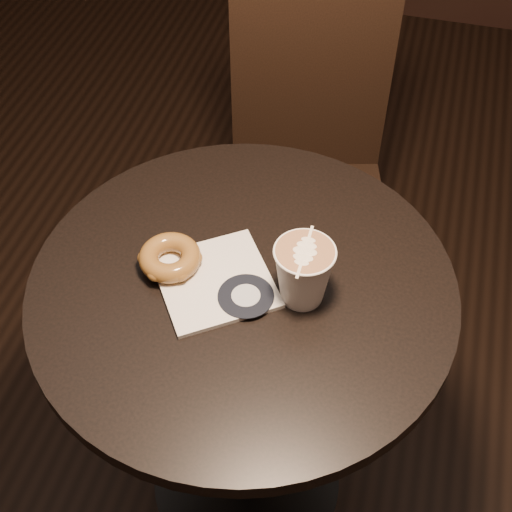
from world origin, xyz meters
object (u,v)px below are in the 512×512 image
at_px(cafe_table, 244,351).
at_px(pastry_bag, 215,281).
at_px(chair, 309,155).
at_px(latte_cup, 303,274).
at_px(doughnut, 170,257).

relative_size(cafe_table, pastry_bag, 4.29).
xyz_separation_m(chair, latte_cup, (0.11, -0.61, 0.28)).
relative_size(chair, doughnut, 9.13).
height_order(cafe_table, latte_cup, latte_cup).
height_order(pastry_bag, doughnut, doughnut).
height_order(chair, latte_cup, chair).
bearing_deg(latte_cup, chair, 99.94).
bearing_deg(cafe_table, chair, 90.66).
xyz_separation_m(doughnut, latte_cup, (0.22, -0.00, 0.03)).
distance_m(cafe_table, chair, 0.61).
relative_size(cafe_table, latte_cup, 7.03).
xyz_separation_m(chair, doughnut, (-0.12, -0.60, 0.25)).
relative_size(doughnut, latte_cup, 0.96).
relative_size(pastry_bag, doughnut, 1.71).
relative_size(cafe_table, chair, 0.80).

